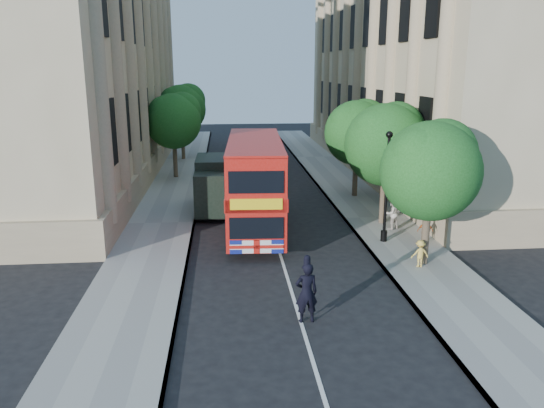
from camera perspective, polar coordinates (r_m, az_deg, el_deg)
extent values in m
plane|color=black|center=(19.05, 2.47, -10.51)|extent=(120.00, 120.00, 0.00)
cube|color=gray|center=(29.39, 11.06, -1.51)|extent=(3.50, 80.00, 0.12)
cube|color=gray|center=(28.45, -11.81, -2.08)|extent=(3.50, 80.00, 0.12)
cube|color=tan|center=(44.16, 16.91, 15.20)|extent=(12.00, 38.00, 18.00)
cube|color=tan|center=(42.66, -21.47, 14.88)|extent=(12.00, 38.00, 18.00)
cylinder|color=#473828|center=(22.68, 16.19, -3.05)|extent=(0.32, 0.32, 2.86)
sphere|color=#194B19|center=(22.05, 16.67, 3.41)|extent=(4.00, 4.00, 4.00)
sphere|color=#194B19|center=(22.54, 17.84, 5.23)|extent=(2.80, 2.80, 2.80)
sphere|color=#194B19|center=(21.51, 15.82, 4.61)|extent=(2.60, 2.60, 2.60)
cylinder|color=#473828|center=(28.11, 11.86, 0.75)|extent=(0.32, 0.32, 2.99)
sphere|color=#194B19|center=(27.60, 12.15, 6.24)|extent=(4.20, 4.20, 4.20)
sphere|color=#194B19|center=(28.08, 13.17, 7.72)|extent=(2.94, 2.94, 2.94)
sphere|color=#194B19|center=(27.10, 11.38, 7.29)|extent=(2.73, 2.73, 2.73)
cylinder|color=#473828|center=(33.76, 8.94, 3.11)|extent=(0.32, 0.32, 2.90)
sphere|color=#194B19|center=(33.35, 9.11, 7.56)|extent=(4.00, 4.00, 4.00)
sphere|color=#194B19|center=(33.81, 9.99, 8.74)|extent=(2.80, 2.80, 2.80)
sphere|color=#194B19|center=(32.88, 8.43, 8.41)|extent=(2.60, 2.60, 2.60)
cylinder|color=#473828|center=(39.81, -10.38, 4.85)|extent=(0.32, 0.32, 2.99)
sphere|color=#194B19|center=(39.45, -10.56, 8.75)|extent=(4.00, 4.00, 4.00)
sphere|color=#194B19|center=(39.73, -9.68, 9.81)|extent=(2.80, 2.80, 2.80)
sphere|color=#194B19|center=(39.15, -11.37, 9.46)|extent=(2.60, 2.60, 2.60)
cylinder|color=#473828|center=(47.67, -9.56, 6.58)|extent=(0.32, 0.32, 3.17)
sphere|color=#194B19|center=(47.37, -9.70, 10.03)|extent=(4.20, 4.20, 4.20)
sphere|color=#194B19|center=(47.67, -8.97, 10.95)|extent=(2.94, 2.94, 2.94)
sphere|color=#194B19|center=(47.07, -10.38, 10.67)|extent=(2.73, 2.73, 2.73)
cylinder|color=black|center=(25.43, 11.93, -3.37)|extent=(0.30, 0.30, 0.50)
cylinder|color=black|center=(24.84, 12.20, 1.57)|extent=(0.14, 0.14, 5.00)
sphere|color=black|center=(24.41, 12.52, 7.30)|extent=(0.32, 0.32, 0.32)
cube|color=#B0130C|center=(26.44, -1.84, 2.38)|extent=(3.02, 9.84, 4.04)
cube|color=black|center=(26.65, -1.82, 0.50)|extent=(3.05, 9.23, 0.92)
cube|color=black|center=(26.24, -1.86, 4.62)|extent=(3.05, 9.23, 0.92)
cube|color=yellow|center=(21.68, -1.70, -0.01)|extent=(2.15, 0.18, 0.46)
cylinder|color=black|center=(23.67, -4.52, -4.08)|extent=(0.34, 1.04, 1.02)
cylinder|color=black|center=(23.70, 1.10, -4.02)|extent=(0.34, 1.04, 1.02)
cylinder|color=black|center=(30.05, -4.08, -0.02)|extent=(0.34, 1.04, 1.02)
cylinder|color=black|center=(30.07, 0.33, 0.03)|extent=(0.34, 1.04, 1.02)
cube|color=black|center=(28.53, -6.14, 1.12)|extent=(2.19, 1.97, 2.28)
cube|color=black|center=(27.57, -6.20, 1.22)|extent=(1.96, 0.12, 0.76)
cube|color=black|center=(30.81, -6.06, 2.55)|extent=(2.20, 3.49, 2.72)
cube|color=black|center=(30.48, -6.02, -0.11)|extent=(2.00, 5.23, 0.27)
cylinder|color=black|center=(28.73, -8.04, -0.97)|extent=(0.25, 0.87, 0.87)
cylinder|color=black|center=(28.67, -4.14, -0.89)|extent=(0.25, 0.87, 0.87)
cylinder|color=black|center=(32.19, -7.70, 0.74)|extent=(0.25, 0.87, 0.87)
cylinder|color=black|center=(32.14, -4.22, 0.81)|extent=(0.25, 0.87, 0.87)
imported|color=black|center=(17.31, 3.73, -9.49)|extent=(0.79, 0.56, 2.04)
imported|color=beige|center=(27.21, 12.76, -1.00)|extent=(0.98, 0.90, 1.62)
imported|color=#D15E24|center=(25.43, 16.15, -2.79)|extent=(0.75, 0.42, 1.22)
imported|color=gold|center=(22.49, 15.63, -5.15)|extent=(0.75, 0.45, 1.13)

